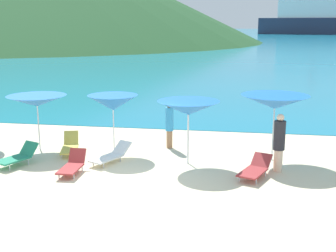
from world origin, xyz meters
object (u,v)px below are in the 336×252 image
at_px(umbrella_3, 188,108).
at_px(beachgoer_0, 279,141).
at_px(lounge_chair_2, 111,155).
at_px(umbrella_2, 113,103).
at_px(lounge_chair_6, 18,156).
at_px(lounge_chair_5, 255,169).
at_px(lounge_chair_1, 72,165).
at_px(beachgoer_1, 169,123).
at_px(cruise_ship, 336,15).
at_px(umbrella_1, 37,101).
at_px(umbrella_4, 275,102).
at_px(lounge_chair_0, 70,146).

height_order(umbrella_3, beachgoer_0, umbrella_3).
relative_size(umbrella_3, lounge_chair_2, 1.30).
bearing_deg(umbrella_2, lounge_chair_6, -144.68).
bearing_deg(lounge_chair_5, lounge_chair_6, -157.46).
relative_size(umbrella_2, lounge_chair_5, 1.27).
height_order(lounge_chair_1, beachgoer_1, beachgoer_1).
relative_size(umbrella_2, cruise_ship, 0.03).
xyz_separation_m(umbrella_3, lounge_chair_6, (-5.50, -1.09, -1.58)).
bearing_deg(umbrella_1, umbrella_4, 0.90).
relative_size(umbrella_1, lounge_chair_2, 1.32).
distance_m(lounge_chair_2, beachgoer_1, 2.71).
xyz_separation_m(umbrella_4, beachgoer_1, (-3.69, 0.90, -1.07)).
relative_size(lounge_chair_0, lounge_chair_2, 0.92).
height_order(umbrella_2, lounge_chair_2, umbrella_2).
height_order(lounge_chair_6, cruise_ship, cruise_ship).
relative_size(lounge_chair_5, beachgoer_0, 0.90).
bearing_deg(beachgoer_1, umbrella_3, -49.25).
distance_m(beachgoer_0, beachgoer_1, 4.33).
xyz_separation_m(umbrella_1, lounge_chair_5, (7.76, -1.73, -1.56)).
xyz_separation_m(umbrella_1, umbrella_3, (5.59, -0.73, 0.05)).
height_order(lounge_chair_2, beachgoer_1, beachgoer_1).
bearing_deg(cruise_ship, umbrella_2, -95.81).
bearing_deg(beachgoer_0, umbrella_4, -63.45).
relative_size(umbrella_2, beachgoer_0, 1.14).
bearing_deg(umbrella_2, lounge_chair_0, -165.72).
height_order(beachgoer_0, beachgoer_1, beachgoer_0).
xyz_separation_m(umbrella_2, umbrella_4, (5.56, 0.02, 0.18)).
xyz_separation_m(umbrella_1, lounge_chair_2, (3.04, -1.01, -1.58)).
relative_size(lounge_chair_6, beachgoer_0, 0.84).
bearing_deg(umbrella_3, cruise_ship, 78.07).
bearing_deg(lounge_chair_5, umbrella_4, 93.83).
bearing_deg(beachgoer_1, umbrella_4, -0.32).
bearing_deg(cruise_ship, lounge_chair_2, -95.67).
xyz_separation_m(umbrella_4, lounge_chair_0, (-7.08, -0.41, -1.73)).
xyz_separation_m(umbrella_3, lounge_chair_5, (2.17, -1.00, -1.61)).
height_order(umbrella_1, umbrella_4, umbrella_4).
relative_size(umbrella_4, cruise_ship, 0.03).
distance_m(lounge_chair_0, lounge_chair_6, 1.94).
bearing_deg(beachgoer_0, umbrella_2, 9.66).
bearing_deg(cruise_ship, beachgoer_1, -95.35).
distance_m(lounge_chair_1, lounge_chair_5, 5.62).
height_order(umbrella_3, lounge_chair_6, umbrella_3).
distance_m(umbrella_1, umbrella_2, 2.81).
bearing_deg(lounge_chair_1, umbrella_2, 73.56).
distance_m(umbrella_2, umbrella_4, 5.56).
bearing_deg(umbrella_3, beachgoer_1, 117.41).
bearing_deg(lounge_chair_1, lounge_chair_5, 4.26).
xyz_separation_m(lounge_chair_2, lounge_chair_6, (-2.94, -0.80, 0.05)).
height_order(umbrella_2, beachgoer_0, umbrella_2).
distance_m(umbrella_1, beachgoer_1, 4.87).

